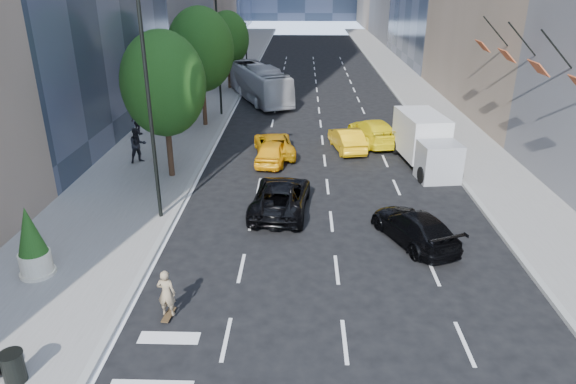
{
  "coord_description": "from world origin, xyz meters",
  "views": [
    {
      "loc": [
        -0.31,
        -16.21,
        9.93
      ],
      "look_at": [
        -0.88,
        3.45,
        1.6
      ],
      "focal_mm": 32.0,
      "sensor_mm": 36.0,
      "label": 1
    }
  ],
  "objects_px": {
    "box_truck": "(425,142)",
    "trash_can": "(14,368)",
    "skateboarder": "(167,296)",
    "black_sedan_mercedes": "(414,227)",
    "planter_shrub": "(32,243)",
    "city_bus": "(259,83)",
    "black_sedan_lincoln": "(281,196)"
  },
  "relations": [
    {
      "from": "black_sedan_lincoln",
      "to": "city_bus",
      "type": "bearing_deg",
      "value": -78.0
    },
    {
      "from": "box_truck",
      "to": "trash_can",
      "type": "height_order",
      "value": "box_truck"
    },
    {
      "from": "black_sedan_mercedes",
      "to": "box_truck",
      "type": "bearing_deg",
      "value": -126.71
    },
    {
      "from": "skateboarder",
      "to": "city_bus",
      "type": "bearing_deg",
      "value": -84.81
    },
    {
      "from": "black_sedan_mercedes",
      "to": "city_bus",
      "type": "relative_size",
      "value": 0.43
    },
    {
      "from": "skateboarder",
      "to": "black_sedan_lincoln",
      "type": "relative_size",
      "value": 0.31
    },
    {
      "from": "black_sedan_lincoln",
      "to": "black_sedan_mercedes",
      "type": "bearing_deg",
      "value": 158.07
    },
    {
      "from": "skateboarder",
      "to": "planter_shrub",
      "type": "relative_size",
      "value": 0.61
    },
    {
      "from": "box_truck",
      "to": "trash_can",
      "type": "relative_size",
      "value": 7.17
    },
    {
      "from": "skateboarder",
      "to": "city_bus",
      "type": "xyz_separation_m",
      "value": [
        0.45,
        30.4,
        0.68
      ]
    },
    {
      "from": "black_sedan_lincoln",
      "to": "black_sedan_mercedes",
      "type": "distance_m",
      "value": 6.12
    },
    {
      "from": "skateboarder",
      "to": "box_truck",
      "type": "height_order",
      "value": "box_truck"
    },
    {
      "from": "skateboarder",
      "to": "black_sedan_mercedes",
      "type": "relative_size",
      "value": 0.35
    },
    {
      "from": "box_truck",
      "to": "black_sedan_mercedes",
      "type": "bearing_deg",
      "value": -111.61
    },
    {
      "from": "trash_can",
      "to": "skateboarder",
      "type": "bearing_deg",
      "value": 42.59
    },
    {
      "from": "black_sedan_mercedes",
      "to": "trash_can",
      "type": "distance_m",
      "value": 14.48
    },
    {
      "from": "skateboarder",
      "to": "trash_can",
      "type": "height_order",
      "value": "skateboarder"
    },
    {
      "from": "trash_can",
      "to": "city_bus",
      "type": "bearing_deg",
      "value": 83.66
    },
    {
      "from": "skateboarder",
      "to": "box_truck",
      "type": "xyz_separation_m",
      "value": [
        10.95,
        14.26,
        0.63
      ]
    },
    {
      "from": "black_sedan_mercedes",
      "to": "planter_shrub",
      "type": "height_order",
      "value": "planter_shrub"
    },
    {
      "from": "black_sedan_mercedes",
      "to": "trash_can",
      "type": "xyz_separation_m",
      "value": [
        -11.91,
        -8.23,
        -0.08
      ]
    },
    {
      "from": "box_truck",
      "to": "skateboarder",
      "type": "bearing_deg",
      "value": -134.83
    },
    {
      "from": "skateboarder",
      "to": "planter_shrub",
      "type": "height_order",
      "value": "planter_shrub"
    },
    {
      "from": "trash_can",
      "to": "planter_shrub",
      "type": "bearing_deg",
      "value": 110.44
    },
    {
      "from": "city_bus",
      "to": "planter_shrub",
      "type": "distance_m",
      "value": 28.8
    },
    {
      "from": "city_bus",
      "to": "trash_can",
      "type": "relative_size",
      "value": 12.53
    },
    {
      "from": "city_bus",
      "to": "planter_shrub",
      "type": "xyz_separation_m",
      "value": [
        -5.63,
        -28.25,
        -0.08
      ]
    },
    {
      "from": "city_bus",
      "to": "trash_can",
      "type": "height_order",
      "value": "city_bus"
    },
    {
      "from": "black_sedan_lincoln",
      "to": "box_truck",
      "type": "bearing_deg",
      "value": -136.09
    },
    {
      "from": "skateboarder",
      "to": "trash_can",
      "type": "relative_size",
      "value": 1.87
    },
    {
      "from": "black_sedan_lincoln",
      "to": "planter_shrub",
      "type": "xyz_separation_m",
      "value": [
        -8.37,
        -5.85,
        0.67
      ]
    },
    {
      "from": "skateboarder",
      "to": "planter_shrub",
      "type": "distance_m",
      "value": 5.64
    }
  ]
}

